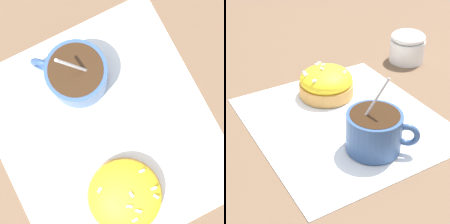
% 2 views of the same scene
% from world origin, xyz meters
% --- Properties ---
extents(ground_plane, '(3.00, 3.00, 0.00)m').
position_xyz_m(ground_plane, '(0.00, 0.00, 0.00)').
color(ground_plane, brown).
extents(paper_napkin, '(0.32, 0.29, 0.00)m').
position_xyz_m(paper_napkin, '(0.00, 0.00, 0.00)').
color(paper_napkin, white).
rests_on(paper_napkin, ground_plane).
extents(coffee_cup, '(0.09, 0.09, 0.12)m').
position_xyz_m(coffee_cup, '(0.09, 0.00, 0.04)').
color(coffee_cup, '#335184').
rests_on(coffee_cup, paper_napkin).
extents(frosted_pastry, '(0.10, 0.10, 0.06)m').
position_xyz_m(frosted_pastry, '(-0.09, 0.01, 0.03)').
color(frosted_pastry, '#D19347').
rests_on(frosted_pastry, paper_napkin).
extents(sugar_bowl, '(0.07, 0.07, 0.07)m').
position_xyz_m(sugar_bowl, '(-0.13, 0.23, 0.03)').
color(sugar_bowl, white).
rests_on(sugar_bowl, ground_plane).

